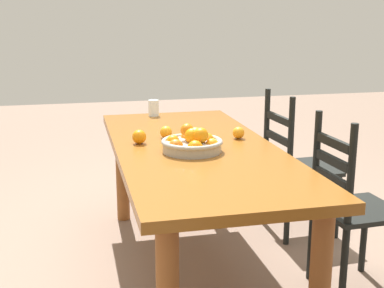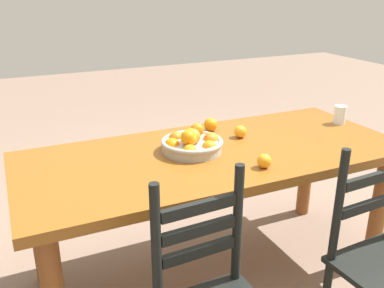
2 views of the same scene
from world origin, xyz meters
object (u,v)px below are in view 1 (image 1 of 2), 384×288
at_px(orange_loose_1, 238,133).
at_px(orange_loose_2, 166,132).
at_px(chair_near_window, 350,209).
at_px(fruit_bowl, 192,143).
at_px(orange_loose_0, 139,137).
at_px(dining_table, 195,164).
at_px(drinking_glass, 154,108).
at_px(chair_by_cabinet, 296,168).

xyz_separation_m(orange_loose_1, orange_loose_2, (-0.11, -0.40, 0.00)).
height_order(chair_near_window, fruit_bowl, chair_near_window).
bearing_deg(orange_loose_0, orange_loose_1, 89.18).
relative_size(dining_table, drinking_glass, 17.93).
relative_size(chair_by_cabinet, fruit_bowl, 2.99).
bearing_deg(orange_loose_2, orange_loose_1, 74.77).
xyz_separation_m(fruit_bowl, orange_loose_2, (-0.33, -0.08, -0.01)).
bearing_deg(chair_near_window, orange_loose_0, 61.44).
bearing_deg(orange_loose_2, dining_table, 28.72).
bearing_deg(drinking_glass, dining_table, 5.32).
bearing_deg(dining_table, orange_loose_1, 111.19).
bearing_deg(orange_loose_1, chair_near_window, 42.73).
distance_m(chair_near_window, drinking_glass, 1.54).
distance_m(orange_loose_1, orange_loose_2, 0.41).
xyz_separation_m(chair_by_cabinet, drinking_glass, (-0.48, -0.86, 0.35)).
height_order(dining_table, orange_loose_1, orange_loose_1).
bearing_deg(orange_loose_2, chair_by_cabinet, 102.09).
bearing_deg(orange_loose_0, orange_loose_2, 121.10).
distance_m(orange_loose_0, orange_loose_2, 0.19).
distance_m(dining_table, orange_loose_0, 0.34).
xyz_separation_m(dining_table, orange_loose_2, (-0.22, -0.12, 0.14)).
bearing_deg(orange_loose_0, fruit_bowl, 46.79).
relative_size(orange_loose_1, orange_loose_2, 0.97).
bearing_deg(drinking_glass, orange_loose_1, 24.76).
relative_size(fruit_bowl, orange_loose_1, 4.73).
xyz_separation_m(chair_near_window, fruit_bowl, (-0.26, -0.76, 0.33)).
distance_m(orange_loose_2, drinking_glass, 0.67).
height_order(chair_by_cabinet, drinking_glass, chair_by_cabinet).
relative_size(dining_table, orange_loose_0, 25.75).
bearing_deg(orange_loose_2, chair_near_window, 54.92).
bearing_deg(orange_loose_1, orange_loose_2, -105.23).
distance_m(orange_loose_0, orange_loose_1, 0.56).
distance_m(chair_by_cabinet, orange_loose_1, 0.67).
relative_size(chair_near_window, chair_by_cabinet, 1.00).
distance_m(chair_by_cabinet, orange_loose_0, 1.15).
bearing_deg(chair_near_window, orange_loose_2, 52.40).
bearing_deg(orange_loose_2, orange_loose_0, -58.90).
height_order(orange_loose_0, orange_loose_1, orange_loose_0).
bearing_deg(fruit_bowl, orange_loose_2, -166.64).
relative_size(chair_near_window, orange_loose_2, 13.71).
distance_m(chair_near_window, orange_loose_0, 1.17).
height_order(dining_table, drinking_glass, drinking_glass).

